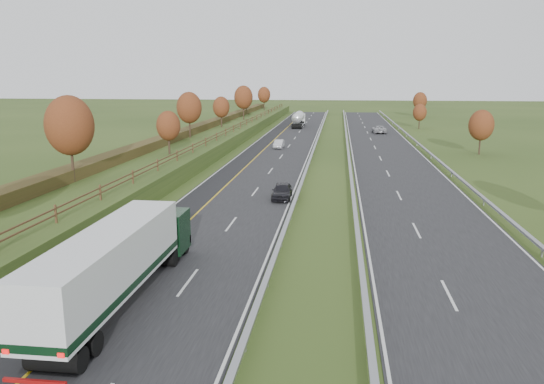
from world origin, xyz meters
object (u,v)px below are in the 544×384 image
at_px(car_dark_near, 282,191).
at_px(box_lorry, 119,261).
at_px(car_oncoming, 379,129).
at_px(road_tanker, 299,119).
at_px(car_silver_mid, 279,144).
at_px(car_small_far, 300,119).

bearing_deg(car_dark_near, box_lorry, -104.07).
xyz_separation_m(car_dark_near, car_oncoming, (13.31, 61.87, 0.02)).
xyz_separation_m(road_tanker, car_dark_near, (4.08, -73.90, -1.08)).
xyz_separation_m(box_lorry, car_dark_near, (5.48, 24.43, -1.55)).
xyz_separation_m(car_silver_mid, car_oncoming, (17.67, 25.73, 0.10)).
height_order(road_tanker, car_small_far, road_tanker).
xyz_separation_m(box_lorry, road_tanker, (1.41, 98.33, -0.47)).
bearing_deg(car_oncoming, car_dark_near, 75.29).
distance_m(car_silver_mid, car_oncoming, 31.22).
relative_size(road_tanker, car_dark_near, 2.58).
distance_m(road_tanker, car_dark_near, 74.02).
height_order(box_lorry, car_silver_mid, box_lorry).
bearing_deg(car_silver_mid, car_dark_near, -81.63).
bearing_deg(car_silver_mid, road_tanker, 91.07).
height_order(car_dark_near, car_small_far, car_small_far).
bearing_deg(car_silver_mid, car_small_far, 92.03).
relative_size(car_dark_near, car_oncoming, 0.80).
bearing_deg(car_oncoming, road_tanker, -37.25).
distance_m(box_lorry, car_silver_mid, 60.60).
height_order(car_dark_near, car_oncoming, car_oncoming).
height_order(car_dark_near, car_silver_mid, car_dark_near).
height_order(box_lorry, car_oncoming, box_lorry).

